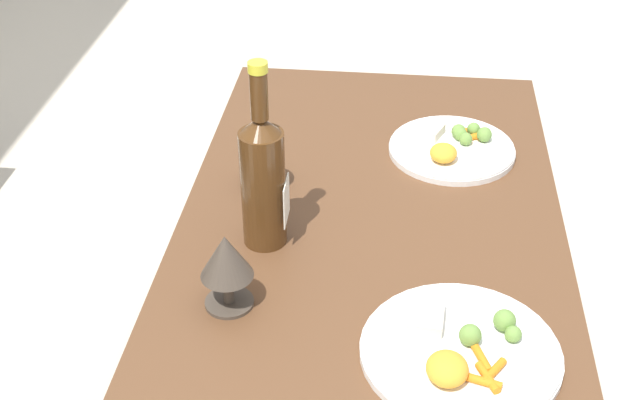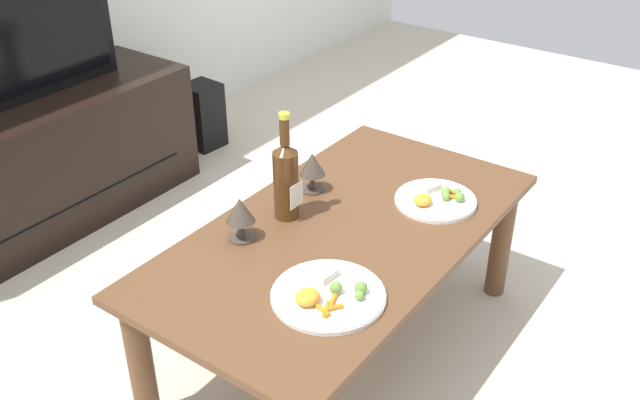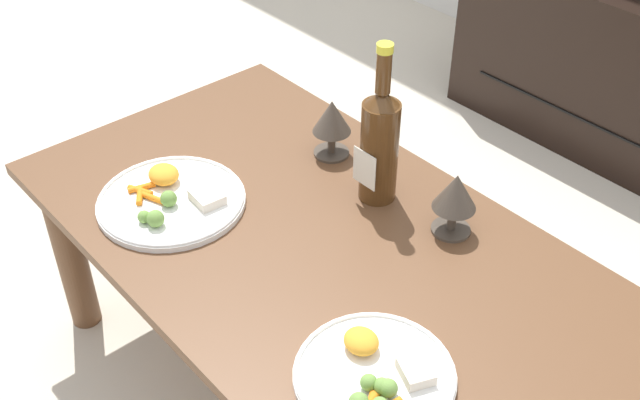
% 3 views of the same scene
% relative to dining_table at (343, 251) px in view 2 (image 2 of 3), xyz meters
% --- Properties ---
extents(ground_plane, '(6.40, 6.40, 0.00)m').
position_rel_dining_table_xyz_m(ground_plane, '(0.00, 0.00, -0.39)').
color(ground_plane, beige).
extents(dining_table, '(1.27, 0.68, 0.46)m').
position_rel_dining_table_xyz_m(dining_table, '(0.00, 0.00, 0.00)').
color(dining_table, brown).
rests_on(dining_table, ground_plane).
extents(tv_stand, '(1.30, 0.48, 0.53)m').
position_rel_dining_table_xyz_m(tv_stand, '(-0.05, 1.44, -0.12)').
color(tv_stand, black).
rests_on(tv_stand, ground_plane).
extents(tv_screen, '(0.88, 0.05, 0.52)m').
position_rel_dining_table_xyz_m(tv_screen, '(-0.05, 1.44, 0.40)').
color(tv_screen, black).
rests_on(tv_screen, tv_stand).
extents(floor_speaker, '(0.17, 0.17, 0.32)m').
position_rel_dining_table_xyz_m(floor_speaker, '(0.83, 1.39, -0.22)').
color(floor_speaker, black).
rests_on(floor_speaker, ground_plane).
extents(wine_bottle, '(0.07, 0.08, 0.34)m').
position_rel_dining_table_xyz_m(wine_bottle, '(-0.04, 0.18, 0.21)').
color(wine_bottle, '#4C2D14').
rests_on(wine_bottle, dining_table).
extents(goblet_left, '(0.08, 0.08, 0.13)m').
position_rel_dining_table_xyz_m(goblet_left, '(-0.21, 0.21, 0.17)').
color(goblet_left, '#473D33').
rests_on(goblet_left, dining_table).
extents(goblet_right, '(0.08, 0.08, 0.13)m').
position_rel_dining_table_xyz_m(goblet_right, '(0.13, 0.21, 0.16)').
color(goblet_right, '#473D33').
rests_on(goblet_right, dining_table).
extents(dinner_plate_left, '(0.29, 0.29, 0.05)m').
position_rel_dining_table_xyz_m(dinner_plate_left, '(-0.29, -0.15, 0.09)').
color(dinner_plate_left, white).
rests_on(dinner_plate_left, dining_table).
extents(dinner_plate_right, '(0.25, 0.25, 0.04)m').
position_rel_dining_table_xyz_m(dinner_plate_right, '(0.29, -0.15, 0.09)').
color(dinner_plate_right, white).
rests_on(dinner_plate_right, dining_table).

